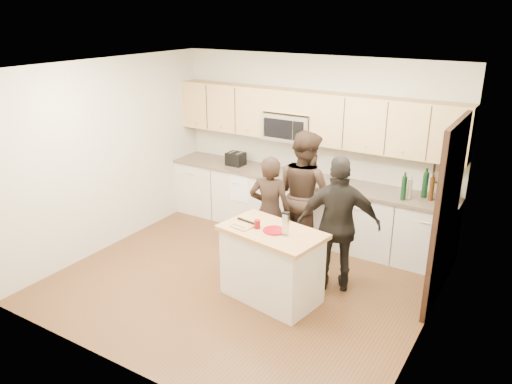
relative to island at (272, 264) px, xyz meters
The scene contains 21 objects.
floor 0.70m from the island, 164.41° to the left, with size 4.50×4.50×0.00m, color brown.
room_shell 1.38m from the island, 164.41° to the left, with size 4.52×4.02×2.71m.
back_cabinetry 1.90m from the island, 105.68° to the left, with size 4.50×0.66×0.94m.
upper_cabinetry 2.46m from the island, 103.67° to the left, with size 4.50×0.33×0.75m.
microwave 2.42m from the island, 113.02° to the left, with size 0.76×0.41×0.40m.
doorway 2.13m from the island, 31.31° to the left, with size 0.06×1.25×2.20m.
framed_picture 2.70m from the island, 55.99° to the left, with size 0.30×0.03×0.38m.
dish_towel 2.23m from the island, 131.68° to the left, with size 0.34×0.60×0.48m.
island is the anchor object (origin of this frame).
red_plate 0.46m from the island, 17.79° to the right, with size 0.26×0.26×0.02m, color maroon.
box_grater 0.63m from the island, 10.16° to the right, with size 0.08×0.05×0.26m.
drink_glass 0.53m from the island, 165.81° to the right, with size 0.07×0.07×0.10m, color maroon.
cutting_board 0.58m from the island, 163.30° to the right, with size 0.23×0.20×0.02m, color #B9834D.
tongs 0.60m from the island, behind, with size 0.27×0.03×0.02m, color black.
knife 0.61m from the island, 158.33° to the right, with size 0.20×0.02×0.01m, color silver.
toaster 2.56m from the island, 133.39° to the left, with size 0.27×0.23×0.21m.
bottle_cluster 2.32m from the island, 55.15° to the left, with size 0.56×0.32×0.40m.
orchid 2.54m from the island, 49.61° to the left, with size 0.23×0.19×0.42m, color #3D712D.
woman_left 0.94m from the island, 121.70° to the left, with size 0.56×0.37×1.54m, color black.
woman_center 1.37m from the island, 99.43° to the left, with size 0.87×0.68×1.80m, color #2E2017.
woman_right 0.94m from the island, 47.75° to the left, with size 1.01×0.42×1.72m, color black.
Camera 1 is at (3.11, -4.74, 3.31)m, focal length 35.00 mm.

